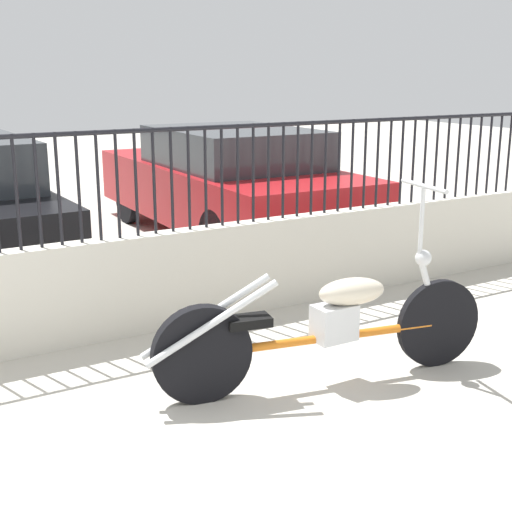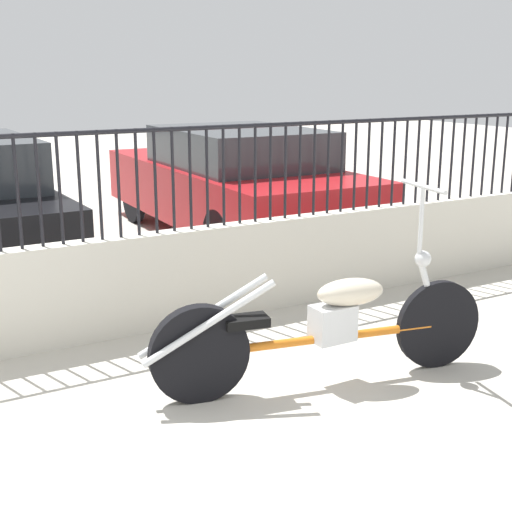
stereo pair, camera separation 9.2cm
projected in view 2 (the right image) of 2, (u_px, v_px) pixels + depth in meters
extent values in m
cylinder|color=black|center=(18.00, 192.00, 4.96)|extent=(0.02, 0.02, 0.81)
cylinder|color=black|center=(39.00, 191.00, 5.03)|extent=(0.02, 0.02, 0.81)
cylinder|color=black|center=(60.00, 189.00, 5.10)|extent=(0.02, 0.02, 0.81)
cylinder|color=black|center=(80.00, 187.00, 5.17)|extent=(0.02, 0.02, 0.81)
cylinder|color=black|center=(99.00, 186.00, 5.24)|extent=(0.02, 0.02, 0.81)
cylinder|color=black|center=(119.00, 184.00, 5.31)|extent=(0.02, 0.02, 0.81)
cylinder|color=black|center=(137.00, 183.00, 5.37)|extent=(0.02, 0.02, 0.81)
cylinder|color=black|center=(155.00, 181.00, 5.44)|extent=(0.02, 0.02, 0.81)
cylinder|color=black|center=(173.00, 180.00, 5.51)|extent=(0.02, 0.02, 0.81)
cylinder|color=black|center=(190.00, 178.00, 5.58)|extent=(0.02, 0.02, 0.81)
cylinder|color=black|center=(207.00, 177.00, 5.65)|extent=(0.02, 0.02, 0.81)
cylinder|color=black|center=(224.00, 176.00, 5.72)|extent=(0.02, 0.02, 0.81)
cylinder|color=black|center=(240.00, 175.00, 5.79)|extent=(0.02, 0.02, 0.81)
cylinder|color=black|center=(255.00, 173.00, 5.86)|extent=(0.02, 0.02, 0.81)
cylinder|color=black|center=(270.00, 172.00, 5.93)|extent=(0.02, 0.02, 0.81)
cylinder|color=black|center=(285.00, 171.00, 6.00)|extent=(0.02, 0.02, 0.81)
cylinder|color=black|center=(300.00, 170.00, 6.07)|extent=(0.02, 0.02, 0.81)
cylinder|color=black|center=(314.00, 169.00, 6.14)|extent=(0.02, 0.02, 0.81)
cylinder|color=black|center=(328.00, 167.00, 6.21)|extent=(0.02, 0.02, 0.81)
cylinder|color=black|center=(342.00, 166.00, 6.28)|extent=(0.02, 0.02, 0.81)
cylinder|color=black|center=(355.00, 165.00, 6.35)|extent=(0.02, 0.02, 0.81)
cylinder|color=black|center=(368.00, 164.00, 6.42)|extent=(0.02, 0.02, 0.81)
cylinder|color=black|center=(381.00, 163.00, 6.49)|extent=(0.02, 0.02, 0.81)
cylinder|color=black|center=(393.00, 162.00, 6.56)|extent=(0.02, 0.02, 0.81)
cylinder|color=black|center=(405.00, 161.00, 6.63)|extent=(0.02, 0.02, 0.81)
cylinder|color=black|center=(417.00, 160.00, 6.70)|extent=(0.02, 0.02, 0.81)
cylinder|color=black|center=(429.00, 159.00, 6.77)|extent=(0.02, 0.02, 0.81)
cylinder|color=black|center=(441.00, 159.00, 6.84)|extent=(0.02, 0.02, 0.81)
cylinder|color=black|center=(452.00, 158.00, 6.91)|extent=(0.02, 0.02, 0.81)
cylinder|color=black|center=(463.00, 157.00, 6.98)|extent=(0.02, 0.02, 0.81)
cylinder|color=black|center=(474.00, 156.00, 7.05)|extent=(0.02, 0.02, 0.81)
cylinder|color=black|center=(484.00, 155.00, 7.12)|extent=(0.02, 0.02, 0.81)
cylinder|color=black|center=(495.00, 154.00, 7.19)|extent=(0.02, 0.02, 0.81)
cylinder|color=black|center=(505.00, 153.00, 7.26)|extent=(0.02, 0.02, 0.81)
cylinder|color=black|center=(438.00, 324.00, 4.90)|extent=(0.62, 0.17, 0.62)
cylinder|color=black|center=(199.00, 354.00, 4.38)|extent=(0.64, 0.21, 0.63)
cylinder|color=orange|center=(325.00, 338.00, 4.64)|extent=(1.53, 0.36, 0.06)
cube|color=silver|center=(333.00, 323.00, 4.63)|extent=(0.28, 0.18, 0.24)
ellipsoid|color=beige|center=(350.00, 292.00, 4.62)|extent=(0.49, 0.29, 0.18)
cube|color=black|center=(246.00, 321.00, 4.43)|extent=(0.31, 0.21, 0.06)
cylinder|color=silver|center=(429.00, 291.00, 4.81)|extent=(0.23, 0.09, 0.51)
sphere|color=silver|center=(423.00, 259.00, 4.73)|extent=(0.11, 0.11, 0.11)
cylinder|color=silver|center=(421.00, 222.00, 4.66)|extent=(0.03, 0.03, 0.47)
cylinder|color=silver|center=(423.00, 186.00, 4.60)|extent=(0.13, 0.52, 0.03)
cylinder|color=silver|center=(209.00, 323.00, 4.28)|extent=(0.83, 0.21, 0.47)
cylinder|color=silver|center=(204.00, 316.00, 4.41)|extent=(0.83, 0.21, 0.47)
cylinder|color=black|center=(8.00, 212.00, 8.69)|extent=(0.12, 0.64, 0.64)
cylinder|color=black|center=(65.00, 256.00, 6.64)|extent=(0.12, 0.64, 0.64)
cylinder|color=black|center=(134.00, 199.00, 9.60)|extent=(0.13, 0.64, 0.64)
cylinder|color=black|center=(241.00, 190.00, 10.34)|extent=(0.13, 0.64, 0.64)
cylinder|color=black|center=(220.00, 240.00, 7.27)|extent=(0.13, 0.64, 0.64)
cylinder|color=black|center=(350.00, 224.00, 8.01)|extent=(0.13, 0.64, 0.64)
cube|color=#AD191E|center=(232.00, 190.00, 8.74)|extent=(1.84, 4.43, 0.66)
cube|color=#2D3338|center=(240.00, 147.00, 8.42)|extent=(1.61, 2.15, 0.44)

